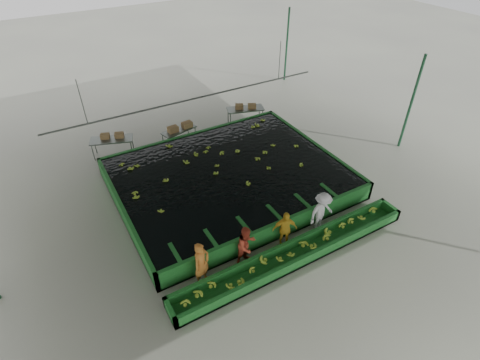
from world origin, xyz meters
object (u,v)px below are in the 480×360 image
packing_table_left (113,147)px  box_stack_left (113,138)px  worker_c (285,229)px  packing_table_right (245,116)px  worker_b (247,245)px  packing_table_mid (179,136)px  sorting_trough (295,254)px  box_stack_right (246,108)px  flotation_tank (229,178)px  worker_d (322,212)px  box_stack_mid (180,129)px  worker_a (202,264)px

packing_table_left → box_stack_left: (0.09, 0.09, 0.48)m
worker_c → packing_table_right: bearing=89.3°
worker_b → packing_table_mid: worker_b is taller
packing_table_left → packing_table_mid: size_ratio=1.13×
sorting_trough → box_stack_right: (3.78, 9.97, 0.72)m
flotation_tank → worker_d: size_ratio=5.58×
worker_c → box_stack_mid: size_ratio=1.18×
sorting_trough → worker_c: (0.04, 0.80, 0.57)m
packing_table_left → box_stack_left: box_stack_left is taller
worker_c → box_stack_mid: worker_c is taller
sorting_trough → box_stack_right: size_ratio=8.32×
box_stack_left → box_stack_mid: (3.41, -0.76, -0.11)m
worker_d → box_stack_left: (-5.66, 9.73, 0.07)m
worker_b → worker_a: bearing=167.0°
sorting_trough → worker_b: 1.91m
worker_d → packing_table_right: bearing=73.0°
worker_c → packing_table_mid: bearing=114.9°
packing_table_right → box_stack_mid: 4.21m
worker_a → packing_table_left: size_ratio=0.85×
packing_table_left → packing_table_right: 7.71m
packing_table_right → box_stack_left: (-7.60, 0.55, 0.48)m
worker_c → packing_table_right: size_ratio=0.76×
flotation_tank → box_stack_mid: 4.71m
flotation_tank → packing_table_mid: size_ratio=5.31×
box_stack_left → box_stack_right: 7.63m
flotation_tank → box_stack_right: bearing=52.2°
packing_table_right → box_stack_right: box_stack_right is taller
sorting_trough → worker_a: 3.57m
flotation_tank → packing_table_left: packing_table_left is taller
flotation_tank → box_stack_right: box_stack_right is taller
box_stack_right → packing_table_right: bearing=126.6°
worker_c → worker_d: bearing=21.4°
worker_c → worker_d: 1.79m
flotation_tank → packing_table_left: 6.63m
worker_b → box_stack_left: bearing=89.7°
worker_a → box_stack_left: (-0.42, 9.73, 0.07)m
worker_b → box_stack_mid: bearing=69.3°
packing_table_right → box_stack_mid: (-4.19, -0.22, 0.37)m
worker_a → packing_table_left: (-0.52, 9.64, -0.41)m
sorting_trough → worker_a: (-3.41, 0.80, 0.65)m
sorting_trough → box_stack_right: box_stack_right is taller
worker_c → packing_table_left: bearing=133.8°
worker_b → worker_d: 3.46m
box_stack_right → worker_b: bearing=-120.5°
worker_d → packing_table_mid: 9.31m
flotation_tank → worker_c: size_ratio=6.13×
worker_b → sorting_trough: bearing=-39.1°
flotation_tank → worker_c: (0.04, -4.30, 0.37)m
packing_table_mid → worker_d: bearing=-75.5°
worker_b → packing_table_mid: 9.09m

